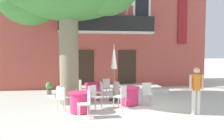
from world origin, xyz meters
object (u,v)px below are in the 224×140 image
Objects in this scene: cafe_chair_middle_0 at (62,97)px; pedestrian_near_entrance at (196,88)px; cafe_chair_near_tree_2 at (119,90)px; cafe_table_middle at (80,102)px; cafe_chair_front_2 at (99,91)px; ground_planter_left at (49,88)px; cafe_chair_front_0 at (107,87)px; cafe_umbrella at (114,64)px; cafe_table_front at (94,91)px; cafe_chair_middle_1 at (86,102)px; cafe_chair_front_1 at (79,87)px; cafe_table_near_tree at (129,96)px; cafe_chair_near_tree_1 at (147,92)px; cafe_chair_middle_2 at (94,95)px; cafe_chair_near_tree_0 at (121,95)px.

pedestrian_near_entrance is (4.66, -1.38, 0.41)m from cafe_chair_middle_0.
cafe_table_middle is (-1.76, -1.59, -0.14)m from cafe_chair_near_tree_2.
ground_planter_left is at bearing 132.07° from cafe_chair_front_2.
ground_planter_left is at bearing 152.46° from cafe_chair_front_0.
cafe_table_front is at bearing 153.78° from cafe_umbrella.
cafe_chair_front_1 is (-0.07, 3.45, 0.00)m from cafe_chair_middle_1.
cafe_chair_front_1 reaches higher than ground_planter_left.
cafe_chair_middle_1 is at bearing -139.49° from cafe_table_near_tree.
cafe_table_near_tree is at bearing 10.80° from cafe_chair_middle_0.
cafe_chair_near_tree_1 is 0.36× the size of cafe_umbrella.
ground_planter_left is (-1.41, 4.15, -0.04)m from cafe_table_middle.
cafe_table_near_tree is at bearing 135.44° from pedestrian_near_entrance.
cafe_umbrella is (0.73, 0.31, 1.14)m from cafe_chair_front_2.
cafe_chair_front_1 is at bearing 88.16° from cafe_table_middle.
cafe_chair_middle_2 reaches higher than cafe_table_middle.
cafe_chair_near_tree_2 is 1.00× the size of cafe_chair_front_0.
cafe_chair_near_tree_2 is at bearing -36.90° from cafe_table_front.
cafe_chair_front_0 is at bearing 68.09° from cafe_chair_middle_2.
cafe_table_near_tree is 0.52× the size of pedestrian_near_entrance.
cafe_chair_front_0 is at bearing 106.94° from cafe_chair_near_tree_2.
cafe_chair_front_2 is at bearing -156.84° from cafe_umbrella.
ground_planter_left is (-3.17, 2.56, -0.18)m from cafe_chair_near_tree_2.
cafe_chair_middle_2 is 2.10m from cafe_umbrella.
cafe_table_near_tree is 0.95× the size of cafe_chair_near_tree_2.
ground_planter_left is (-1.56, 4.89, -0.18)m from cafe_chair_middle_1.
ground_planter_left is at bearing 118.38° from cafe_chair_middle_2.
cafe_chair_near_tree_1 is 1.05× the size of cafe_table_front.
cafe_chair_middle_0 is at bearing -78.49° from ground_planter_left.
cafe_chair_middle_2 is 1.00× the size of cafe_chair_front_1.
cafe_chair_near_tree_0 is 2.35m from cafe_chair_front_0.
cafe_table_front is (0.60, 3.09, -0.14)m from cafe_chair_middle_1.
cafe_chair_near_tree_1 is (1.23, 0.55, 0.00)m from cafe_chair_near_tree_0.
cafe_table_middle is at bearing -130.06° from cafe_umbrella.
cafe_umbrella is at bearing 89.46° from cafe_chair_near_tree_0.
cafe_table_near_tree is 0.95× the size of cafe_chair_near_tree_0.
cafe_table_front is at bearing -154.97° from cafe_chair_front_0.
cafe_chair_near_tree_1 is 1.00× the size of cafe_chair_near_tree_2.
cafe_chair_front_1 reaches higher than cafe_table_near_tree.
cafe_table_front is (-1.01, 0.76, -0.14)m from cafe_chair_near_tree_2.
cafe_chair_front_2 is 1.39m from cafe_umbrella.
cafe_chair_near_tree_2 is 4.08m from ground_planter_left.
cafe_chair_middle_0 and cafe_chair_middle_1 have the same top height.
cafe_umbrella reaches higher than cafe_chair_middle_1.
cafe_chair_front_2 is 3.43m from ground_planter_left.
cafe_chair_near_tree_1 and cafe_chair_middle_1 have the same top height.
pedestrian_near_entrance reaches higher than cafe_table_middle.
cafe_chair_middle_1 is at bearing -108.21° from cafe_chair_middle_2.
cafe_chair_middle_0 and cafe_chair_front_0 have the same top height.
cafe_chair_near_tree_2 reaches higher than cafe_table_middle.
cafe_chair_near_tree_0 is 1.00× the size of cafe_chair_front_1.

